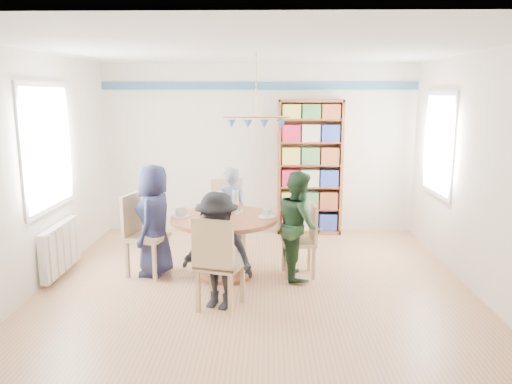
{
  "coord_description": "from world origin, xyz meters",
  "views": [
    {
      "loc": [
        0.13,
        -5.55,
        2.22
      ],
      "look_at": [
        0.0,
        0.4,
        1.05
      ],
      "focal_mm": 35.0,
      "sensor_mm": 36.0,
      "label": 1
    }
  ],
  "objects_px": {
    "person_right": "(299,225)",
    "bookshelf": "(310,169)",
    "dining_table": "(224,232)",
    "radiator": "(60,248)",
    "person_far": "(231,211)",
    "chair_far": "(228,212)",
    "chair_left": "(141,231)",
    "chair_right": "(305,237)",
    "person_near": "(218,251)",
    "chair_near": "(217,260)",
    "person_left": "(154,220)"
  },
  "relations": [
    {
      "from": "person_right",
      "to": "radiator",
      "type": "bearing_deg",
      "value": 82.4
    },
    {
      "from": "dining_table",
      "to": "person_far",
      "type": "xyz_separation_m",
      "value": [
        0.01,
        0.89,
        0.06
      ]
    },
    {
      "from": "dining_table",
      "to": "person_near",
      "type": "distance_m",
      "value": 0.95
    },
    {
      "from": "chair_far",
      "to": "person_far",
      "type": "relative_size",
      "value": 0.84
    },
    {
      "from": "chair_near",
      "to": "person_left",
      "type": "distance_m",
      "value": 1.39
    },
    {
      "from": "chair_left",
      "to": "chair_far",
      "type": "bearing_deg",
      "value": 44.54
    },
    {
      "from": "dining_table",
      "to": "bookshelf",
      "type": "distance_m",
      "value": 2.38
    },
    {
      "from": "person_right",
      "to": "chair_near",
      "type": "bearing_deg",
      "value": 130.29
    },
    {
      "from": "chair_far",
      "to": "bookshelf",
      "type": "distance_m",
      "value": 1.65
    },
    {
      "from": "radiator",
      "to": "bookshelf",
      "type": "relative_size",
      "value": 0.47
    },
    {
      "from": "radiator",
      "to": "chair_far",
      "type": "relative_size",
      "value": 0.97
    },
    {
      "from": "chair_left",
      "to": "person_near",
      "type": "relative_size",
      "value": 0.82
    },
    {
      "from": "chair_far",
      "to": "person_left",
      "type": "height_order",
      "value": "person_left"
    },
    {
      "from": "radiator",
      "to": "chair_right",
      "type": "xyz_separation_m",
      "value": [
        3.02,
        0.07,
        0.15
      ]
    },
    {
      "from": "person_left",
      "to": "person_far",
      "type": "relative_size",
      "value": 1.12
    },
    {
      "from": "chair_right",
      "to": "person_near",
      "type": "distance_m",
      "value": 1.39
    },
    {
      "from": "person_far",
      "to": "bookshelf",
      "type": "bearing_deg",
      "value": -155.7
    },
    {
      "from": "person_far",
      "to": "person_right",
      "type": "bearing_deg",
      "value": 115.86
    },
    {
      "from": "radiator",
      "to": "person_left",
      "type": "height_order",
      "value": "person_left"
    },
    {
      "from": "dining_table",
      "to": "chair_near",
      "type": "bearing_deg",
      "value": -89.18
    },
    {
      "from": "radiator",
      "to": "chair_right",
      "type": "distance_m",
      "value": 3.02
    },
    {
      "from": "radiator",
      "to": "chair_near",
      "type": "height_order",
      "value": "chair_near"
    },
    {
      "from": "person_left",
      "to": "person_right",
      "type": "height_order",
      "value": "person_left"
    },
    {
      "from": "chair_left",
      "to": "person_left",
      "type": "bearing_deg",
      "value": 2.41
    },
    {
      "from": "radiator",
      "to": "person_near",
      "type": "bearing_deg",
      "value": -23.84
    },
    {
      "from": "radiator",
      "to": "person_near",
      "type": "xyz_separation_m",
      "value": [
        2.04,
        -0.9,
        0.27
      ]
    },
    {
      "from": "person_right",
      "to": "bookshelf",
      "type": "relative_size",
      "value": 0.62
    },
    {
      "from": "person_left",
      "to": "person_right",
      "type": "bearing_deg",
      "value": 94.26
    },
    {
      "from": "dining_table",
      "to": "bookshelf",
      "type": "xyz_separation_m",
      "value": [
        1.21,
        1.99,
        0.5
      ]
    },
    {
      "from": "bookshelf",
      "to": "person_far",
      "type": "bearing_deg",
      "value": -137.17
    },
    {
      "from": "chair_near",
      "to": "person_near",
      "type": "xyz_separation_m",
      "value": [
        -0.0,
        0.08,
        0.07
      ]
    },
    {
      "from": "dining_table",
      "to": "chair_far",
      "type": "xyz_separation_m",
      "value": [
        -0.03,
        1.02,
        0.01
      ]
    },
    {
      "from": "chair_near",
      "to": "person_right",
      "type": "xyz_separation_m",
      "value": [
        0.9,
        1.01,
        0.11
      ]
    },
    {
      "from": "radiator",
      "to": "bookshelf",
      "type": "bearing_deg",
      "value": 32.26
    },
    {
      "from": "person_left",
      "to": "chair_left",
      "type": "bearing_deg",
      "value": -81.24
    },
    {
      "from": "chair_right",
      "to": "person_left",
      "type": "height_order",
      "value": "person_left"
    },
    {
      "from": "chair_right",
      "to": "chair_near",
      "type": "xyz_separation_m",
      "value": [
        -0.97,
        -1.06,
        0.05
      ]
    },
    {
      "from": "person_far",
      "to": "chair_far",
      "type": "bearing_deg",
      "value": -88.74
    },
    {
      "from": "chair_far",
      "to": "chair_near",
      "type": "distance_m",
      "value": 2.06
    },
    {
      "from": "bookshelf",
      "to": "radiator",
      "type": "bearing_deg",
      "value": -147.74
    },
    {
      "from": "person_right",
      "to": "person_near",
      "type": "relative_size",
      "value": 1.06
    },
    {
      "from": "chair_right",
      "to": "chair_far",
      "type": "relative_size",
      "value": 0.88
    },
    {
      "from": "radiator",
      "to": "bookshelf",
      "type": "distance_m",
      "value": 3.89
    },
    {
      "from": "person_left",
      "to": "person_right",
      "type": "xyz_separation_m",
      "value": [
        1.78,
        -0.06,
        -0.03
      ]
    },
    {
      "from": "bookshelf",
      "to": "chair_right",
      "type": "bearing_deg",
      "value": -96.26
    },
    {
      "from": "person_left",
      "to": "bookshelf",
      "type": "xyz_separation_m",
      "value": [
        2.07,
        1.96,
        0.36
      ]
    },
    {
      "from": "chair_left",
      "to": "person_far",
      "type": "height_order",
      "value": "person_far"
    },
    {
      "from": "chair_near",
      "to": "person_near",
      "type": "distance_m",
      "value": 0.11
    },
    {
      "from": "dining_table",
      "to": "chair_right",
      "type": "bearing_deg",
      "value": 1.49
    },
    {
      "from": "person_near",
      "to": "chair_far",
      "type": "bearing_deg",
      "value": 113.1
    }
  ]
}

